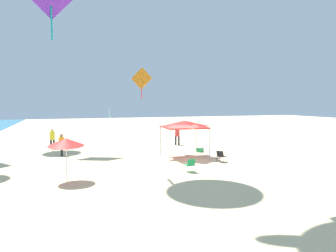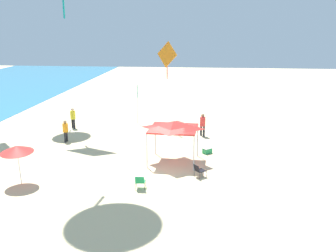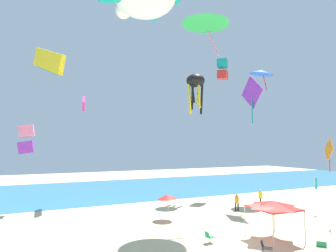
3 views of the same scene
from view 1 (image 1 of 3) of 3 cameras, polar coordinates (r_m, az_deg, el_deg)
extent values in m
cube|color=beige|center=(21.26, 3.35, -6.86)|extent=(120.00, 120.00, 0.10)
cylinder|color=#B7B7BC|center=(21.94, 7.85, -3.45)|extent=(0.07, 0.07, 2.23)
cylinder|color=#B7B7BC|center=(24.47, 5.27, -2.61)|extent=(0.07, 0.07, 2.23)
cylinder|color=#B7B7BC|center=(20.95, 0.41, -3.79)|extent=(0.07, 0.07, 2.23)
cylinder|color=#B7B7BC|center=(23.58, -1.45, -2.86)|extent=(0.07, 0.07, 2.23)
cube|color=red|center=(22.56, 3.04, -0.22)|extent=(2.99, 3.18, 0.10)
pyramid|color=red|center=(22.54, 3.05, 0.47)|extent=(2.93, 3.12, 0.45)
cylinder|color=silver|center=(16.68, -18.55, -6.09)|extent=(0.21, 0.05, 2.28)
cone|color=red|center=(16.45, -18.62, -2.87)|extent=(1.84, 1.82, 0.53)
cylinder|color=black|center=(21.58, 10.95, -6.09)|extent=(0.02, 0.02, 0.40)
cylinder|color=black|center=(21.78, 9.68, -5.97)|extent=(0.02, 0.02, 0.40)
cylinder|color=black|center=(21.11, 10.42, -6.32)|extent=(0.02, 0.02, 0.40)
cylinder|color=black|center=(21.31, 9.12, -6.20)|extent=(0.02, 0.02, 0.40)
cube|color=black|center=(21.40, 10.05, -5.62)|extent=(0.73, 0.73, 0.03)
cube|color=black|center=(21.11, 9.75, -5.18)|extent=(0.47, 0.41, 0.41)
cylinder|color=black|center=(18.62, 4.36, -7.71)|extent=(0.02, 0.02, 0.40)
cylinder|color=black|center=(18.40, 2.90, -7.85)|extent=(0.02, 0.02, 0.40)
cylinder|color=black|center=(18.17, 5.10, -8.02)|extent=(0.02, 0.02, 0.40)
cylinder|color=black|center=(17.94, 3.61, -8.18)|extent=(0.02, 0.02, 0.40)
cube|color=#198C4C|center=(18.24, 4.00, -7.33)|extent=(0.55, 0.55, 0.03)
cube|color=#198C4C|center=(17.94, 4.41, -6.84)|extent=(0.16, 0.50, 0.41)
cube|color=#1E8C4C|center=(25.49, 6.05, -4.45)|extent=(0.70, 0.71, 0.36)
cube|color=white|center=(25.45, 6.05, -4.00)|extent=(0.72, 0.74, 0.04)
cylinder|color=silver|center=(30.96, -10.94, 0.11)|extent=(0.06, 0.06, 3.61)
cube|color=teal|center=(31.07, -11.02, 2.25)|extent=(0.30, 0.02, 1.10)
cylinder|color=black|center=(28.80, -21.11, -3.21)|extent=(0.16, 0.16, 0.84)
cylinder|color=black|center=(28.57, -20.63, -3.26)|extent=(0.16, 0.16, 0.84)
cylinder|color=yellow|center=(28.59, -20.91, -1.68)|extent=(0.44, 0.44, 0.73)
sphere|color=beige|center=(28.55, -20.94, -0.68)|extent=(0.27, 0.27, 0.27)
cylinder|color=black|center=(29.17, 2.04, -2.80)|extent=(0.17, 0.17, 0.85)
cylinder|color=black|center=(29.31, 1.46, -2.77)|extent=(0.17, 0.17, 0.85)
cylinder|color=red|center=(29.15, 1.75, -1.23)|extent=(0.44, 0.44, 0.74)
sphere|color=#A87A56|center=(29.10, 1.76, -0.24)|extent=(0.28, 0.28, 0.28)
cylinder|color=black|center=(24.60, -19.35, -4.50)|extent=(0.15, 0.15, 0.78)
cylinder|color=black|center=(24.90, -19.31, -4.39)|extent=(0.15, 0.15, 0.78)
cylinder|color=orange|center=(24.65, -19.38, -2.77)|extent=(0.41, 0.41, 0.68)
sphere|color=#A87A56|center=(24.60, -19.40, -1.68)|extent=(0.26, 0.26, 0.26)
cylinder|color=teal|center=(28.06, -21.03, 17.58)|extent=(0.14, 0.14, 2.71)
cube|color=orange|center=(29.79, -4.98, 8.91)|extent=(1.31, 1.77, 2.15)
cylinder|color=red|center=(29.72, -4.97, 6.52)|extent=(0.08, 0.08, 1.53)
camera|label=2|loc=(11.78, 88.26, 23.22)|focal=40.74mm
camera|label=3|loc=(24.68, 59.14, 8.20)|focal=30.29mm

